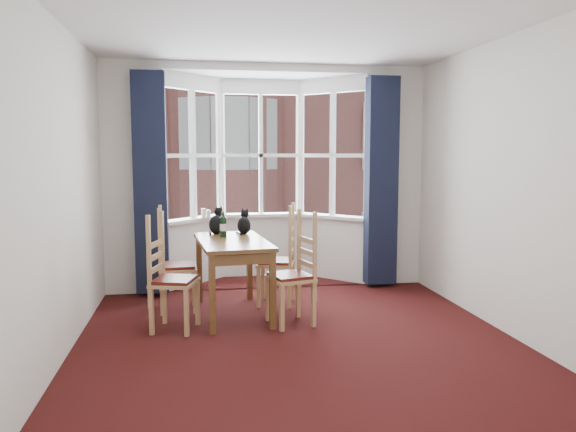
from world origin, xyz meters
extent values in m
plane|color=black|center=(0.00, 0.00, 0.00)|extent=(4.50, 4.50, 0.00)
plane|color=white|center=(0.00, 0.00, 2.80)|extent=(4.50, 4.50, 0.00)
plane|color=silver|center=(-2.00, 0.00, 1.40)|extent=(0.00, 4.50, 4.50)
plane|color=silver|center=(2.00, 0.00, 1.40)|extent=(0.00, 4.50, 4.50)
plane|color=silver|center=(0.00, -2.25, 1.40)|extent=(4.00, 0.00, 4.00)
cube|color=silver|center=(-1.65, 2.25, 1.40)|extent=(0.70, 0.12, 2.80)
cube|color=silver|center=(1.65, 2.25, 1.40)|extent=(0.70, 0.12, 2.80)
cube|color=#161B31|center=(-1.42, 2.07, 1.35)|extent=(0.38, 0.22, 2.60)
cube|color=#161B31|center=(1.42, 2.07, 1.35)|extent=(0.38, 0.22, 2.60)
cube|color=brown|center=(-0.53, 1.11, 0.78)|extent=(0.80, 1.34, 0.04)
cube|color=brown|center=(-0.76, 0.50, 0.38)|extent=(0.07, 0.07, 0.76)
cube|color=brown|center=(-0.87, 1.67, 0.38)|extent=(0.07, 0.07, 0.76)
cube|color=brown|center=(-0.18, 0.55, 0.38)|extent=(0.07, 0.07, 0.76)
cube|color=brown|center=(-0.29, 1.73, 0.38)|extent=(0.07, 0.07, 0.76)
cube|color=tan|center=(-1.11, 0.68, 0.48)|extent=(0.50, 0.52, 0.06)
cube|color=#4E150D|center=(-1.11, 0.68, 0.49)|extent=(0.45, 0.47, 0.03)
cube|color=tan|center=(-1.10, 1.38, 0.48)|extent=(0.41, 0.43, 0.06)
cube|color=#4E150D|center=(-1.10, 1.38, 0.49)|extent=(0.37, 0.39, 0.03)
cube|color=tan|center=(0.02, 0.68, 0.48)|extent=(0.49, 0.51, 0.06)
cube|color=#4E150D|center=(0.02, 0.68, 0.49)|extent=(0.44, 0.46, 0.03)
cube|color=tan|center=(-0.02, 1.45, 0.48)|extent=(0.49, 0.51, 0.06)
cube|color=#4E150D|center=(-0.02, 1.45, 0.49)|extent=(0.45, 0.46, 0.03)
ellipsoid|color=black|center=(-0.67, 1.58, 0.90)|extent=(0.24, 0.27, 0.22)
sphere|color=black|center=(-0.64, 1.65, 1.04)|extent=(0.14, 0.14, 0.10)
cone|color=black|center=(-0.67, 1.66, 1.09)|extent=(0.05, 0.05, 0.05)
cone|color=black|center=(-0.62, 1.63, 1.09)|extent=(0.05, 0.05, 0.05)
ellipsoid|color=black|center=(-0.37, 1.53, 0.90)|extent=(0.19, 0.23, 0.20)
sphere|color=black|center=(-0.35, 1.60, 1.02)|extent=(0.11, 0.11, 0.09)
cone|color=black|center=(-0.38, 1.60, 1.07)|extent=(0.04, 0.04, 0.04)
cone|color=black|center=(-0.33, 1.59, 1.07)|extent=(0.04, 0.04, 0.04)
cylinder|color=black|center=(-0.61, 1.33, 0.90)|extent=(0.07, 0.07, 0.20)
sphere|color=black|center=(-0.61, 1.33, 1.00)|extent=(0.07, 0.07, 0.07)
cylinder|color=black|center=(-0.61, 1.33, 1.04)|extent=(0.03, 0.03, 0.09)
cylinder|color=gold|center=(-0.61, 1.33, 1.08)|extent=(0.03, 0.03, 0.02)
cylinder|color=silver|center=(-0.61, 1.33, 0.91)|extent=(0.07, 0.07, 0.08)
cylinder|color=white|center=(-0.80, 2.60, 0.93)|extent=(0.06, 0.06, 0.12)
cylinder|color=white|center=(-0.74, 2.63, 0.92)|extent=(0.06, 0.06, 0.10)
plane|color=#333335|center=(0.00, 32.25, -6.00)|extent=(80.00, 80.00, 0.00)
cube|color=#A76056|center=(0.00, 14.25, 1.00)|extent=(18.00, 6.00, 14.00)
cylinder|color=#A76056|center=(0.00, 11.25, 1.00)|extent=(3.20, 3.20, 14.00)
camera|label=1|loc=(-0.91, -4.72, 1.71)|focal=35.00mm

